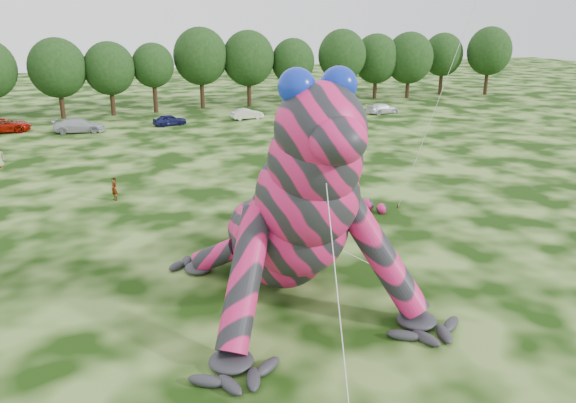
{
  "coord_description": "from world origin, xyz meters",
  "views": [
    {
      "loc": [
        -8.08,
        -16.09,
        11.87
      ],
      "look_at": [
        0.14,
        6.09,
        4.0
      ],
      "focal_mm": 35.0,
      "sensor_mm": 36.0,
      "label": 1
    }
  ],
  "objects_px": {
    "tree_12": "(293,72)",
    "car_2": "(4,125)",
    "spectator_5": "(265,178)",
    "tree_9": "(154,78)",
    "tree_17": "(488,61)",
    "tree_16": "(442,64)",
    "spectator_3": "(354,135)",
    "spectator_0": "(114,189)",
    "inflatable_gecko": "(272,173)",
    "tree_10": "(201,68)",
    "tree_15": "(409,65)",
    "car_5": "(247,114)",
    "tree_13": "(342,66)",
    "car_4": "(170,120)",
    "tree_8": "(110,79)",
    "tree_7": "(59,78)",
    "car_7": "(383,108)",
    "spectator_2": "(349,141)",
    "car_6": "(302,108)",
    "tree_11": "(249,69)",
    "car_3": "(79,125)",
    "tree_14": "(376,66)"
  },
  "relations": [
    {
      "from": "tree_8",
      "to": "spectator_2",
      "type": "height_order",
      "value": "tree_8"
    },
    {
      "from": "spectator_3",
      "to": "spectator_0",
      "type": "bearing_deg",
      "value": -7.93
    },
    {
      "from": "tree_17",
      "to": "spectator_3",
      "type": "relative_size",
      "value": 5.77
    },
    {
      "from": "tree_16",
      "to": "spectator_0",
      "type": "height_order",
      "value": "tree_16"
    },
    {
      "from": "inflatable_gecko",
      "to": "car_7",
      "type": "height_order",
      "value": "inflatable_gecko"
    },
    {
      "from": "tree_14",
      "to": "tree_15",
      "type": "xyz_separation_m",
      "value": [
        5.01,
        -0.95,
        0.12
      ]
    },
    {
      "from": "tree_16",
      "to": "car_5",
      "type": "bearing_deg",
      "value": -162.67
    },
    {
      "from": "tree_12",
      "to": "tree_16",
      "type": "relative_size",
      "value": 0.96
    },
    {
      "from": "tree_8",
      "to": "car_6",
      "type": "height_order",
      "value": "tree_8"
    },
    {
      "from": "car_3",
      "to": "tree_13",
      "type": "bearing_deg",
      "value": -64.62
    },
    {
      "from": "inflatable_gecko",
      "to": "tree_10",
      "type": "bearing_deg",
      "value": 80.37
    },
    {
      "from": "tree_17",
      "to": "car_2",
      "type": "relative_size",
      "value": 1.93
    },
    {
      "from": "car_7",
      "to": "tree_15",
      "type": "bearing_deg",
      "value": -53.04
    },
    {
      "from": "car_4",
      "to": "tree_12",
      "type": "bearing_deg",
      "value": -72.74
    },
    {
      "from": "car_7",
      "to": "spectator_0",
      "type": "height_order",
      "value": "spectator_0"
    },
    {
      "from": "tree_14",
      "to": "car_4",
      "type": "bearing_deg",
      "value": -160.94
    },
    {
      "from": "tree_7",
      "to": "tree_10",
      "type": "height_order",
      "value": "tree_10"
    },
    {
      "from": "inflatable_gecko",
      "to": "spectator_2",
      "type": "distance_m",
      "value": 27.85
    },
    {
      "from": "tree_12",
      "to": "tree_17",
      "type": "height_order",
      "value": "tree_17"
    },
    {
      "from": "inflatable_gecko",
      "to": "tree_10",
      "type": "xyz_separation_m",
      "value": [
        7.68,
        51.49,
        0.14
      ]
    },
    {
      "from": "tree_12",
      "to": "spectator_3",
      "type": "height_order",
      "value": "tree_12"
    },
    {
      "from": "tree_12",
      "to": "car_2",
      "type": "height_order",
      "value": "tree_12"
    },
    {
      "from": "tree_12",
      "to": "car_4",
      "type": "bearing_deg",
      "value": -151.59
    },
    {
      "from": "car_3",
      "to": "spectator_5",
      "type": "height_order",
      "value": "spectator_5"
    },
    {
      "from": "spectator_5",
      "to": "tree_11",
      "type": "bearing_deg",
      "value": 50.71
    },
    {
      "from": "tree_16",
      "to": "spectator_5",
      "type": "distance_m",
      "value": 57.04
    },
    {
      "from": "tree_9",
      "to": "tree_17",
      "type": "xyz_separation_m",
      "value": [
        50.88,
        -0.68,
        0.81
      ]
    },
    {
      "from": "tree_16",
      "to": "car_6",
      "type": "xyz_separation_m",
      "value": [
        -27.14,
        -9.48,
        -3.99
      ]
    },
    {
      "from": "tree_11",
      "to": "car_4",
      "type": "distance_m",
      "value": 16.99
    },
    {
      "from": "car_5",
      "to": "tree_13",
      "type": "bearing_deg",
      "value": -67.31
    },
    {
      "from": "spectator_2",
      "to": "spectator_5",
      "type": "bearing_deg",
      "value": 162.63
    },
    {
      "from": "tree_9",
      "to": "tree_17",
      "type": "bearing_deg",
      "value": -0.77
    },
    {
      "from": "tree_17",
      "to": "car_2",
      "type": "bearing_deg",
      "value": -174.22
    },
    {
      "from": "car_4",
      "to": "spectator_2",
      "type": "distance_m",
      "value": 22.36
    },
    {
      "from": "tree_7",
      "to": "tree_13",
      "type": "relative_size",
      "value": 0.94
    },
    {
      "from": "car_2",
      "to": "spectator_5",
      "type": "relative_size",
      "value": 3.4
    },
    {
      "from": "tree_10",
      "to": "spectator_0",
      "type": "bearing_deg",
      "value": -110.68
    },
    {
      "from": "car_7",
      "to": "tree_8",
      "type": "bearing_deg",
      "value": 61.61
    },
    {
      "from": "tree_11",
      "to": "tree_14",
      "type": "height_order",
      "value": "tree_11"
    },
    {
      "from": "car_7",
      "to": "tree_12",
      "type": "bearing_deg",
      "value": 24.59
    },
    {
      "from": "tree_12",
      "to": "tree_15",
      "type": "bearing_deg",
      "value": 0.1
    },
    {
      "from": "tree_13",
      "to": "car_7",
      "type": "height_order",
      "value": "tree_13"
    },
    {
      "from": "tree_7",
      "to": "tree_10",
      "type": "relative_size",
      "value": 0.9
    },
    {
      "from": "tree_7",
      "to": "spectator_2",
      "type": "bearing_deg",
      "value": -46.93
    },
    {
      "from": "car_4",
      "to": "spectator_5",
      "type": "bearing_deg",
      "value": 174.15
    },
    {
      "from": "tree_8",
      "to": "spectator_0",
      "type": "bearing_deg",
      "value": -93.74
    },
    {
      "from": "spectator_5",
      "to": "tree_9",
      "type": "bearing_deg",
      "value": 69.86
    },
    {
      "from": "car_6",
      "to": "tree_12",
      "type": "bearing_deg",
      "value": -20.37
    },
    {
      "from": "tree_10",
      "to": "car_3",
      "type": "height_order",
      "value": "tree_10"
    },
    {
      "from": "inflatable_gecko",
      "to": "tree_13",
      "type": "relative_size",
      "value": 2.02
    }
  ]
}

